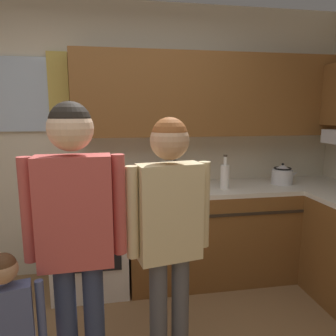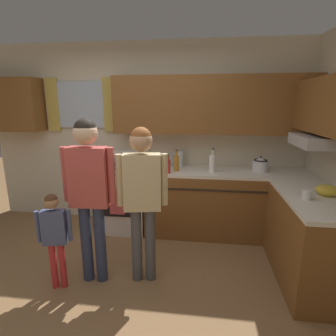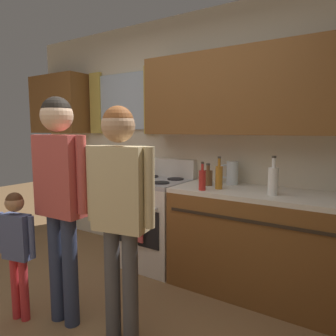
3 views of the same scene
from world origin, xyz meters
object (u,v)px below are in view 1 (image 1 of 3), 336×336
(bottle_squat_brown, at_px, (156,180))
(adult_holding_child, at_px, (75,223))
(stove_oven, at_px, (91,238))
(water_pitcher, at_px, (170,173))
(bottle_milk_white, at_px, (225,176))
(stovetop_kettle, at_px, (282,174))
(bottle_oil_amber, at_px, (175,179))
(bottle_sauce_red, at_px, (167,184))
(small_child, at_px, (8,327))
(adult_in_plaid, at_px, (169,222))

(bottle_squat_brown, relative_size, adult_holding_child, 0.12)
(stove_oven, xyz_separation_m, water_pitcher, (0.76, 0.17, 0.54))
(bottle_milk_white, distance_m, stovetop_kettle, 0.63)
(bottle_oil_amber, relative_size, bottle_sauce_red, 1.16)
(bottle_milk_white, bearing_deg, bottle_oil_amber, 179.89)
(stovetop_kettle, distance_m, small_child, 2.54)
(adult_holding_child, relative_size, small_child, 1.69)
(small_child, bearing_deg, adult_holding_child, 28.12)
(bottle_squat_brown, relative_size, bottle_sauce_red, 0.84)
(adult_holding_child, bearing_deg, water_pitcher, 61.98)
(adult_in_plaid, distance_m, small_child, 0.92)
(stove_oven, height_order, bottle_milk_white, bottle_milk_white)
(bottle_milk_white, height_order, adult_in_plaid, adult_in_plaid)
(bottle_oil_amber, height_order, small_child, bottle_oil_amber)
(stovetop_kettle, height_order, adult_in_plaid, adult_in_plaid)
(bottle_milk_white, bearing_deg, bottle_sauce_red, -166.64)
(bottle_squat_brown, xyz_separation_m, stovetop_kettle, (1.24, -0.02, 0.02))
(bottle_squat_brown, height_order, bottle_oil_amber, bottle_oil_amber)
(bottle_milk_white, distance_m, adult_holding_child, 1.62)
(stove_oven, relative_size, adult_holding_child, 0.67)
(stove_oven, xyz_separation_m, bottle_milk_white, (1.22, -0.10, 0.55))
(bottle_squat_brown, height_order, stovetop_kettle, stovetop_kettle)
(adult_in_plaid, bearing_deg, adult_holding_child, -171.92)
(stovetop_kettle, height_order, small_child, stovetop_kettle)
(water_pitcher, xyz_separation_m, small_child, (-1.04, -1.54, -0.40))
(bottle_sauce_red, distance_m, adult_holding_child, 1.16)
(water_pitcher, relative_size, small_child, 0.23)
(adult_in_plaid, bearing_deg, stove_oven, 114.80)
(stovetop_kettle, xyz_separation_m, water_pitcher, (-1.08, 0.19, 0.02))
(water_pitcher, bearing_deg, stove_oven, -167.03)
(bottle_oil_amber, xyz_separation_m, water_pitcher, (0.01, 0.27, 0.00))
(stove_oven, bearing_deg, bottle_squat_brown, 0.68)
(stove_oven, height_order, bottle_oil_amber, bottle_oil_amber)
(stove_oven, relative_size, water_pitcher, 5.00)
(bottle_milk_white, relative_size, stovetop_kettle, 1.14)
(bottle_squat_brown, bearing_deg, bottle_sauce_red, -75.39)
(bottle_oil_amber, distance_m, stovetop_kettle, 1.09)
(bottle_sauce_red, height_order, water_pitcher, bottle_sauce_red)
(stove_oven, bearing_deg, adult_holding_child, -88.76)
(bottle_sauce_red, height_order, adult_in_plaid, adult_in_plaid)
(bottle_oil_amber, bearing_deg, bottle_squat_brown, 145.88)
(adult_holding_child, distance_m, adult_in_plaid, 0.50)
(bottle_oil_amber, distance_m, adult_holding_child, 1.32)
(bottle_sauce_red, bearing_deg, adult_holding_child, -123.03)
(bottle_oil_amber, distance_m, bottle_milk_white, 0.47)
(bottle_oil_amber, distance_m, small_child, 1.68)
(stovetop_kettle, bearing_deg, stove_oven, 179.68)
(stove_oven, bearing_deg, water_pitcher, 12.97)
(adult_holding_child, xyz_separation_m, adult_in_plaid, (0.50, 0.07, -0.05))
(adult_holding_child, bearing_deg, bottle_milk_white, 42.82)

